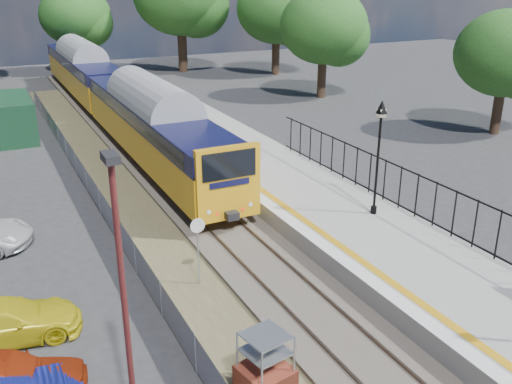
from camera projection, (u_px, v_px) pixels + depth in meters
ground at (349, 351)px, 16.06m from camera, size 120.00×120.00×0.00m
track_bed at (207, 224)px, 23.93m from camera, size 5.90×80.00×0.29m
platform at (323, 211)px, 24.32m from camera, size 5.00×70.00×0.90m
platform_edge at (281, 209)px, 23.31m from camera, size 0.90×70.00×0.01m
victorian_lamp_north at (380, 131)px, 21.71m from camera, size 0.44×0.44×4.60m
palisade_fence at (470, 221)px, 19.96m from camera, size 0.12×26.00×2.00m
wire_fence at (104, 209)px, 24.16m from camera, size 0.06×52.00×1.20m
tree_line at (87, 14)px, 49.40m from camera, size 56.80×43.80×11.88m
train at (110, 90)px, 39.30m from camera, size 2.82×40.83×3.51m
brick_plinth at (265, 368)px, 13.96m from camera, size 1.38×1.38×1.89m
speed_sign at (198, 241)px, 18.79m from camera, size 0.51×0.11×2.51m
carpark_lamp at (125, 308)px, 10.77m from camera, size 0.25×0.50×7.09m
car_yellow at (4, 322)px, 16.32m from camera, size 4.40×2.17×1.23m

